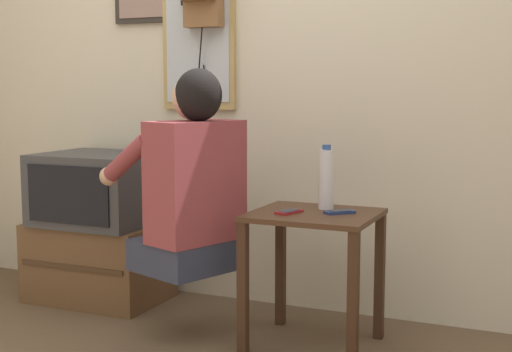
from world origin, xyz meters
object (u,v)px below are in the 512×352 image
object	(u,v)px
television	(99,188)
wall_mirror	(199,36)
cell_phone_spare	(340,212)
water_bottle	(326,179)
cell_phone_held	(289,212)
person	(191,181)

from	to	relation	value
television	wall_mirror	xyz separation A→B (m)	(0.44, 0.28, 0.78)
cell_phone_spare	water_bottle	xyz separation A→B (m)	(-0.09, 0.08, 0.13)
cell_phone_held	cell_phone_spare	size ratio (longest dim) A/B	1.03
cell_phone_spare	water_bottle	distance (m)	0.17
television	water_bottle	xyz separation A→B (m)	(1.26, -0.09, 0.13)
person	water_bottle	xyz separation A→B (m)	(0.54, 0.23, 0.01)
wall_mirror	cell_phone_held	size ratio (longest dim) A/B	5.57
cell_phone_held	water_bottle	size ratio (longest dim) A/B	0.48
television	wall_mirror	bearing A→B (deg)	32.83
wall_mirror	cell_phone_spare	xyz separation A→B (m)	(0.91, -0.46, -0.78)
person	cell_phone_held	world-z (taller)	person
television	wall_mirror	distance (m)	0.94
cell_phone_held	cell_phone_spare	distance (m)	0.21
person	cell_phone_spare	size ratio (longest dim) A/B	6.70
person	cell_phone_held	size ratio (longest dim) A/B	6.50
cell_phone_spare	water_bottle	world-z (taller)	water_bottle
television	cell_phone_held	world-z (taller)	television
cell_phone_spare	water_bottle	size ratio (longest dim) A/B	0.47
person	water_bottle	distance (m)	0.59
cell_phone_spare	cell_phone_held	bearing A→B (deg)	-109.82
cell_phone_spare	television	bearing A→B (deg)	-140.10
cell_phone_held	cell_phone_spare	world-z (taller)	same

